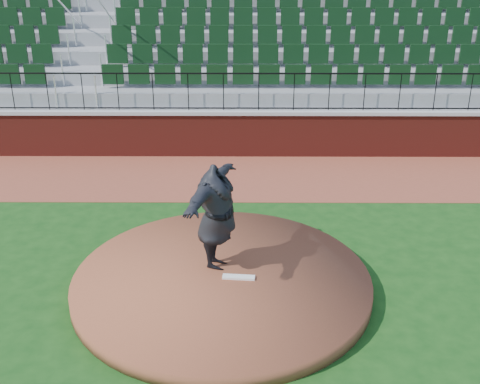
# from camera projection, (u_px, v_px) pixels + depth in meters

# --- Properties ---
(ground) EXTENTS (90.00, 90.00, 0.00)m
(ground) POSITION_uv_depth(u_px,v_px,m) (240.00, 294.00, 10.78)
(ground) COLOR #143F12
(ground) RESTS_ON ground
(warning_track) EXTENTS (34.00, 3.20, 0.01)m
(warning_track) POSITION_uv_depth(u_px,v_px,m) (241.00, 176.00, 15.71)
(warning_track) COLOR brown
(warning_track) RESTS_ON ground
(field_wall) EXTENTS (34.00, 0.35, 1.20)m
(field_wall) POSITION_uv_depth(u_px,v_px,m) (241.00, 134.00, 16.93)
(field_wall) COLOR maroon
(field_wall) RESTS_ON ground
(wall_cap) EXTENTS (34.00, 0.45, 0.10)m
(wall_cap) POSITION_uv_depth(u_px,v_px,m) (241.00, 112.00, 16.67)
(wall_cap) COLOR #B7B7B7
(wall_cap) RESTS_ON field_wall
(wall_railing) EXTENTS (34.00, 0.05, 1.00)m
(wall_railing) POSITION_uv_depth(u_px,v_px,m) (241.00, 92.00, 16.45)
(wall_railing) COLOR black
(wall_railing) RESTS_ON wall_cap
(seating_stands) EXTENTS (34.00, 5.10, 4.60)m
(seating_stands) POSITION_uv_depth(u_px,v_px,m) (241.00, 53.00, 18.73)
(seating_stands) COLOR gray
(seating_stands) RESTS_ON ground
(concourse_wall) EXTENTS (34.00, 0.50, 5.50)m
(concourse_wall) POSITION_uv_depth(u_px,v_px,m) (242.00, 24.00, 21.11)
(concourse_wall) COLOR maroon
(concourse_wall) RESTS_ON ground
(pitchers_mound) EXTENTS (5.28, 5.28, 0.25)m
(pitchers_mound) POSITION_uv_depth(u_px,v_px,m) (222.00, 283.00, 10.88)
(pitchers_mound) COLOR brown
(pitchers_mound) RESTS_ON ground
(pitching_rubber) EXTENTS (0.58, 0.19, 0.04)m
(pitching_rubber) POSITION_uv_depth(u_px,v_px,m) (239.00, 277.00, 10.78)
(pitching_rubber) COLOR white
(pitching_rubber) RESTS_ON pitchers_mound
(pitcher) EXTENTS (1.28, 2.54, 1.99)m
(pitcher) POSITION_uv_depth(u_px,v_px,m) (216.00, 217.00, 10.77)
(pitcher) COLOR black
(pitcher) RESTS_ON pitchers_mound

